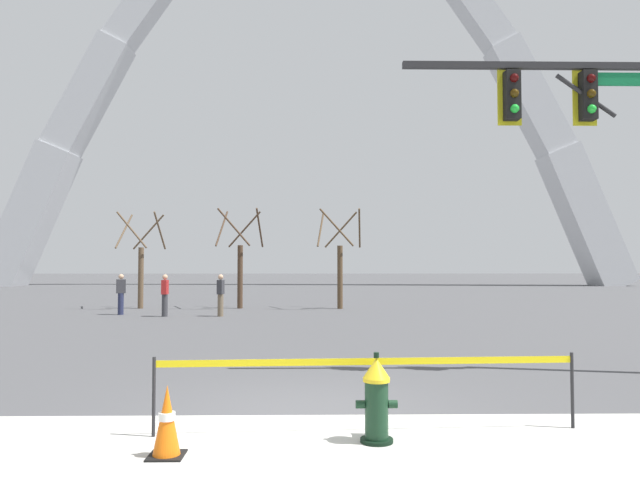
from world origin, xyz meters
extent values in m
plane|color=#474749|center=(0.00, 0.00, 0.00)|extent=(240.00, 240.00, 0.00)
cylinder|color=black|center=(0.73, -1.26, 0.03)|extent=(0.36, 0.36, 0.05)
cylinder|color=#14331E|center=(0.73, -1.26, 0.36)|extent=(0.26, 0.26, 0.62)
cylinder|color=gold|center=(0.73, -1.26, 0.69)|extent=(0.30, 0.30, 0.04)
cone|color=gold|center=(0.73, -1.26, 0.82)|extent=(0.30, 0.30, 0.22)
cylinder|color=black|center=(0.73, -1.26, 0.96)|extent=(0.06, 0.06, 0.06)
cylinder|color=#14331E|center=(0.55, -1.26, 0.42)|extent=(0.10, 0.09, 0.09)
cylinder|color=#14331E|center=(0.91, -1.26, 0.42)|extent=(0.10, 0.09, 0.09)
cylinder|color=#14331E|center=(0.73, -1.06, 0.33)|extent=(0.13, 0.14, 0.13)
cylinder|color=black|center=(0.73, -0.98, 0.33)|extent=(0.15, 0.03, 0.15)
cylinder|color=#232326|center=(-1.78, -1.01, 0.45)|extent=(0.04, 0.04, 0.91)
cylinder|color=#232326|center=(3.14, -0.75, 0.45)|extent=(0.04, 0.04, 0.91)
cube|color=yellow|center=(0.68, -0.88, 0.83)|extent=(4.93, 0.27, 0.08)
cube|color=black|center=(-1.46, -1.71, 0.01)|extent=(0.36, 0.36, 0.03)
cone|color=orange|center=(-1.46, -1.71, 0.38)|extent=(0.28, 0.28, 0.70)
cylinder|color=white|center=(-1.46, -1.71, 0.42)|extent=(0.17, 0.17, 0.08)
cube|color=#232326|center=(4.08, 2.71, 5.60)|extent=(4.80, 0.12, 0.12)
cylinder|color=#232326|center=(5.04, 2.71, 5.05)|extent=(1.11, 0.08, 0.81)
cube|color=black|center=(5.08, 2.71, 5.05)|extent=(0.26, 0.24, 0.90)
cube|color=gold|center=(5.08, 2.85, 5.05)|extent=(0.44, 0.03, 1.04)
sphere|color=#360606|center=(5.08, 2.58, 5.33)|extent=(0.16, 0.16, 0.16)
sphere|color=#392706|center=(5.08, 2.58, 5.05)|extent=(0.16, 0.16, 0.16)
sphere|color=green|center=(5.08, 2.58, 4.77)|extent=(0.16, 0.16, 0.16)
cube|color=black|center=(3.68, 2.71, 5.05)|extent=(0.26, 0.24, 0.90)
cube|color=gold|center=(3.68, 2.85, 5.05)|extent=(0.44, 0.03, 1.04)
sphere|color=#360606|center=(3.68, 2.58, 5.33)|extent=(0.16, 0.16, 0.16)
sphere|color=#392706|center=(3.68, 2.58, 5.05)|extent=(0.16, 0.16, 0.16)
sphere|color=green|center=(3.68, 2.58, 4.77)|extent=(0.16, 0.16, 0.16)
cube|color=#0F6638|center=(5.68, 2.69, 5.35)|extent=(0.90, 0.04, 0.24)
cube|color=silver|center=(-25.82, 46.35, 6.30)|extent=(8.24, 3.28, 13.94)
cube|color=silver|center=(-20.66, 46.35, 17.65)|extent=(7.82, 2.93, 11.51)
cube|color=silver|center=(-15.49, 46.35, 26.48)|extent=(7.36, 2.59, 9.11)
cube|color=silver|center=(15.49, 46.35, 26.48)|extent=(7.36, 2.59, 9.11)
cube|color=silver|center=(20.66, 46.35, 17.65)|extent=(7.82, 2.93, 11.51)
cube|color=silver|center=(25.82, 46.35, 6.30)|extent=(8.24, 3.28, 13.94)
cylinder|color=brown|center=(-7.60, 18.59, 1.37)|extent=(0.24, 0.24, 2.73)
cylinder|color=brown|center=(-8.43, 18.76, 3.48)|extent=(0.37, 1.47, 1.63)
cylinder|color=brown|center=(-6.75, 18.51, 3.48)|extent=(0.23, 1.48, 1.63)
cylinder|color=brown|center=(-7.51, 19.44, 3.48)|extent=(1.48, 0.23, 1.63)
cylinder|color=brown|center=(-7.78, 17.76, 3.48)|extent=(1.46, 0.40, 1.63)
cylinder|color=#473323|center=(-3.15, 18.57, 1.42)|extent=(0.24, 0.24, 2.83)
cylinder|color=#473323|center=(-4.01, 18.74, 3.60)|extent=(0.38, 1.52, 1.69)
cylinder|color=#473323|center=(-2.27, 18.48, 3.60)|extent=(0.23, 1.53, 1.69)
cylinder|color=#473323|center=(-3.06, 19.45, 3.60)|extent=(1.53, 0.23, 1.69)
cylinder|color=#473323|center=(-3.34, 17.71, 3.60)|extent=(1.51, 0.41, 1.69)
cylinder|color=brown|center=(1.33, 18.26, 1.40)|extent=(0.24, 0.24, 2.81)
cylinder|color=brown|center=(0.47, 18.44, 3.57)|extent=(0.38, 1.51, 1.68)
cylinder|color=brown|center=(2.20, 18.18, 3.57)|extent=(0.23, 1.52, 1.68)
cylinder|color=brown|center=(1.42, 19.13, 3.57)|extent=(1.52, 0.23, 1.68)
cylinder|color=brown|center=(1.14, 17.41, 3.57)|extent=(1.50, 0.41, 1.68)
cylinder|color=#38383D|center=(-5.50, 14.49, 0.42)|extent=(0.22, 0.22, 0.84)
cube|color=#B22323|center=(-5.50, 14.49, 1.11)|extent=(0.21, 0.35, 0.54)
sphere|color=tan|center=(-5.50, 14.49, 1.49)|extent=(0.20, 0.20, 0.20)
cylinder|color=#232847|center=(-7.42, 15.32, 0.42)|extent=(0.22, 0.22, 0.84)
cube|color=#333338|center=(-7.42, 15.32, 1.11)|extent=(0.39, 0.32, 0.54)
sphere|color=tan|center=(-7.42, 15.32, 1.49)|extent=(0.20, 0.20, 0.20)
cylinder|color=brown|center=(-3.40, 14.52, 0.42)|extent=(0.22, 0.22, 0.84)
cube|color=#333338|center=(-3.40, 14.52, 1.11)|extent=(0.26, 0.37, 0.54)
sphere|color=tan|center=(-3.40, 14.52, 1.49)|extent=(0.20, 0.20, 0.20)
camera|label=1|loc=(0.00, -7.76, 1.96)|focal=32.81mm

